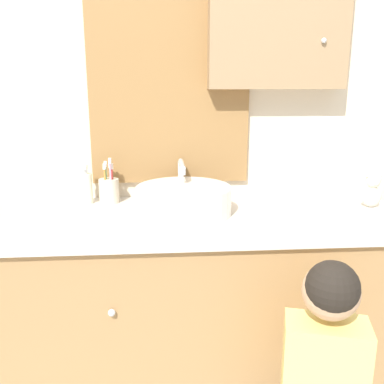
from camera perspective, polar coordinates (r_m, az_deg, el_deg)
wall_back at (r=1.82m, az=1.66°, el=13.25°), size 3.20×0.18×2.50m
vanity_counter at (r=1.77m, az=1.94°, el=-16.18°), size 1.49×0.56×0.85m
sink_basin at (r=1.60m, az=-1.07°, el=-0.96°), size 0.35×0.41×0.17m
toothbrush_holder at (r=1.77m, az=-11.00°, el=0.31°), size 0.08×0.08×0.19m
soap_dispenser at (r=1.77m, az=-13.89°, el=0.53°), size 0.05×0.05×0.16m
child_figure at (r=1.40m, az=17.15°, el=-22.91°), size 0.32×0.41×0.87m
teddy_bear at (r=1.82m, az=22.89°, el=0.15°), size 0.08×0.06×0.14m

